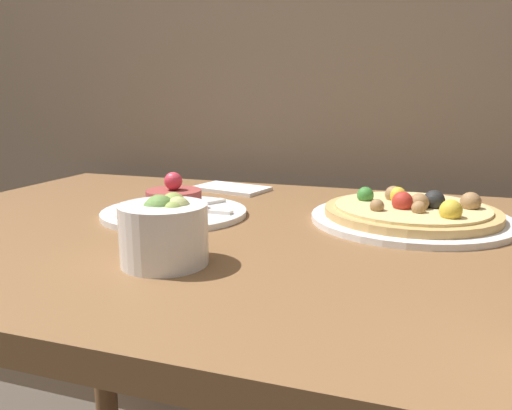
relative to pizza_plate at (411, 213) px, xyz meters
name	(u,v)px	position (x,y,z in m)	size (l,w,h in m)	color
dining_table	(219,296)	(-0.29, -0.12, -0.13)	(1.10, 0.79, 0.77)	brown
pizza_plate	(411,213)	(0.00, 0.00, 0.00)	(0.32, 0.32, 0.05)	white
tartare_plate	(174,208)	(-0.39, -0.08, 0.00)	(0.25, 0.25, 0.08)	white
small_bowl	(164,230)	(-0.28, -0.31, 0.03)	(0.11, 0.11, 0.09)	white
napkin	(232,189)	(-0.38, 0.17, -0.01)	(0.17, 0.12, 0.01)	white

